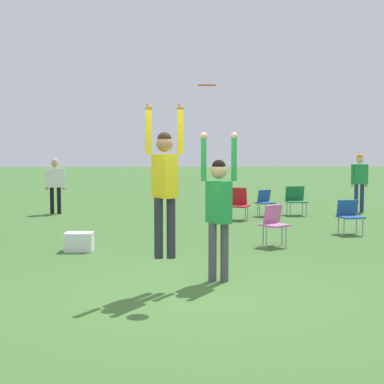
% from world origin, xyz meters
% --- Properties ---
extents(ground_plane, '(120.00, 120.00, 0.00)m').
position_xyz_m(ground_plane, '(0.00, 0.00, 0.00)').
color(ground_plane, '#3D662D').
extents(person_jumping, '(0.53, 0.42, 2.09)m').
position_xyz_m(person_jumping, '(-0.34, 0.27, 1.54)').
color(person_jumping, '#2D2D38').
rests_on(person_jumping, ground_plane).
extents(person_defending, '(0.54, 0.44, 2.16)m').
position_xyz_m(person_defending, '(0.43, 0.74, 1.15)').
color(person_defending, '#4C4C51').
rests_on(person_defending, ground_plane).
extents(frisbee, '(0.26, 0.26, 0.04)m').
position_xyz_m(frisbee, '(0.24, 0.37, 2.78)').
color(frisbee, '#E04C23').
extents(camping_chair_0, '(0.63, 0.70, 0.82)m').
position_xyz_m(camping_chair_0, '(1.76, 3.62, 0.50)').
color(camping_chair_0, gray).
rests_on(camping_chair_0, ground_plane).
extents(camping_chair_1, '(0.58, 0.62, 0.85)m').
position_xyz_m(camping_chair_1, '(3.36, 8.82, 0.49)').
color(camping_chair_1, gray).
rests_on(camping_chair_1, ground_plane).
extents(camping_chair_2, '(0.57, 0.60, 0.78)m').
position_xyz_m(camping_chair_2, '(3.77, 5.12, 0.47)').
color(camping_chair_2, gray).
rests_on(camping_chair_2, ground_plane).
extents(camping_chair_3, '(0.73, 0.79, 0.89)m').
position_xyz_m(camping_chair_3, '(1.51, 7.77, 0.50)').
color(camping_chair_3, gray).
rests_on(camping_chair_3, ground_plane).
extents(camping_chair_4, '(0.60, 0.66, 0.77)m').
position_xyz_m(camping_chair_4, '(2.39, 8.55, 0.46)').
color(camping_chair_4, gray).
rests_on(camping_chair_4, ground_plane).
extents(person_spectator_near, '(0.62, 0.37, 1.67)m').
position_xyz_m(person_spectator_near, '(-3.86, 9.29, 1.01)').
color(person_spectator_near, black).
rests_on(person_spectator_near, ground_plane).
extents(person_spectator_far, '(0.56, 0.38, 1.81)m').
position_xyz_m(person_spectator_far, '(5.47, 9.44, 1.10)').
color(person_spectator_far, navy).
rests_on(person_spectator_far, ground_plane).
extents(cooler_box, '(0.53, 0.39, 0.35)m').
position_xyz_m(cooler_box, '(-2.03, 3.18, 0.18)').
color(cooler_box, white).
rests_on(cooler_box, ground_plane).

